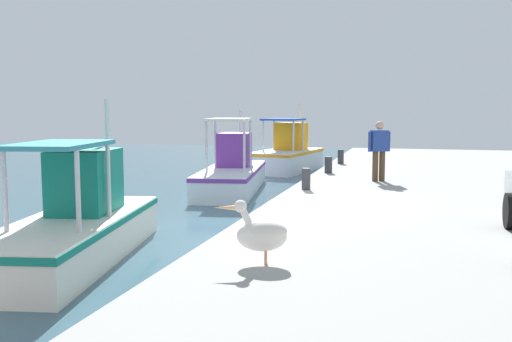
{
  "coord_description": "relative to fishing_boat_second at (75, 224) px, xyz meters",
  "views": [
    {
      "loc": [
        -11.48,
        -2.93,
        2.76
      ],
      "look_at": [
        3.18,
        1.11,
        1.11
      ],
      "focal_mm": 39.69,
      "sensor_mm": 36.0,
      "label": 1
    }
  ],
  "objects": [
    {
      "name": "fishing_boat_third",
      "position": [
        9.22,
        -0.1,
        -0.0
      ],
      "size": [
        6.14,
        2.69,
        2.75
      ],
      "color": "white",
      "rests_on": "ground"
    },
    {
      "name": "pelican",
      "position": [
        -2.2,
        -4.17,
        0.55
      ],
      "size": [
        0.48,
        0.97,
        0.82
      ],
      "color": "tan",
      "rests_on": "quay_pier"
    },
    {
      "name": "mooring_bollard_nearest",
      "position": [
        4.58,
        -3.49,
        0.42
      ],
      "size": [
        0.22,
        0.22,
        0.53
      ],
      "primitive_type": "cylinder",
      "color": "#333338",
      "rests_on": "quay_pier"
    },
    {
      "name": "mooring_bollard_second",
      "position": [
        8.43,
        -3.49,
        0.41
      ],
      "size": [
        0.24,
        0.24,
        0.51
      ],
      "primitive_type": "cylinder",
      "color": "#333338",
      "rests_on": "quay_pier"
    },
    {
      "name": "fisherman_standing",
      "position": [
        6.75,
        -5.12,
        1.06
      ],
      "size": [
        0.42,
        0.58,
        1.65
      ],
      "color": "#4C3823",
      "rests_on": "quay_pier"
    },
    {
      "name": "fishing_boat_second",
      "position": [
        0.0,
        0.0,
        0.0
      ],
      "size": [
        5.62,
        2.76,
        2.99
      ],
      "color": "silver",
      "rests_on": "ground"
    },
    {
      "name": "mooring_bollard_third",
      "position": [
        11.58,
        -3.49,
        0.41
      ],
      "size": [
        0.22,
        0.22,
        0.52
      ],
      "primitive_type": "cylinder",
      "color": "#333338",
      "rests_on": "quay_pier"
    },
    {
      "name": "fishing_boat_fourth",
      "position": [
        15.86,
        -0.57,
        0.07
      ],
      "size": [
        4.89,
        2.73,
        3.05
      ],
      "color": "white",
      "rests_on": "ground"
    }
  ]
}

